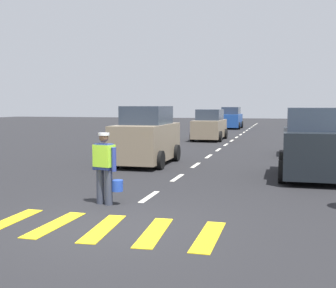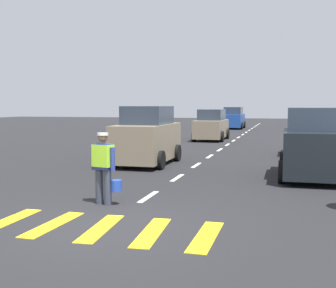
{
  "view_description": "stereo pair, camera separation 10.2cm",
  "coord_description": "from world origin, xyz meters",
  "px_view_note": "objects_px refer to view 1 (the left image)",
  "views": [
    {
      "loc": [
        3.24,
        -7.69,
        2.31
      ],
      "look_at": [
        -0.23,
        5.42,
        1.1
      ],
      "focal_mm": 46.92,
      "sensor_mm": 36.0,
      "label": 1
    },
    {
      "loc": [
        3.33,
        -7.66,
        2.31
      ],
      "look_at": [
        -0.23,
        5.42,
        1.1
      ],
      "focal_mm": 46.92,
      "sensor_mm": 36.0,
      "label": 2
    }
  ],
  "objects_px": {
    "car_oncoming_lead": "(147,137)",
    "car_oncoming_third": "(231,119)",
    "car_parked_far": "(307,135)",
    "car_parked_curbside": "(311,146)",
    "road_worker": "(105,165)",
    "car_oncoming_second": "(210,126)"
  },
  "relations": [
    {
      "from": "car_oncoming_second",
      "to": "car_parked_curbside",
      "type": "bearing_deg",
      "value": -68.52
    },
    {
      "from": "road_worker",
      "to": "car_oncoming_lead",
      "type": "relative_size",
      "value": 0.42
    },
    {
      "from": "car_parked_curbside",
      "to": "car_oncoming_second",
      "type": "distance_m",
      "value": 15.22
    },
    {
      "from": "car_oncoming_lead",
      "to": "car_oncoming_third",
      "type": "bearing_deg",
      "value": 89.67
    },
    {
      "from": "car_oncoming_lead",
      "to": "car_oncoming_second",
      "type": "relative_size",
      "value": 0.92
    },
    {
      "from": "car_parked_curbside",
      "to": "car_oncoming_third",
      "type": "xyz_separation_m",
      "value": [
        -5.86,
        28.59,
        -0.05
      ]
    },
    {
      "from": "road_worker",
      "to": "car_oncoming_third",
      "type": "height_order",
      "value": "car_oncoming_third"
    },
    {
      "from": "car_oncoming_lead",
      "to": "car_parked_far",
      "type": "relative_size",
      "value": 0.96
    },
    {
      "from": "road_worker",
      "to": "car_parked_far",
      "type": "xyz_separation_m",
      "value": [
        5.0,
        11.48,
        -0.01
      ]
    },
    {
      "from": "car_parked_far",
      "to": "car_oncoming_lead",
      "type": "bearing_deg",
      "value": -143.38
    },
    {
      "from": "car_oncoming_lead",
      "to": "road_worker",
      "type": "bearing_deg",
      "value": -80.27
    },
    {
      "from": "car_parked_far",
      "to": "car_oncoming_second",
      "type": "distance_m",
      "value": 9.68
    },
    {
      "from": "car_parked_far",
      "to": "road_worker",
      "type": "bearing_deg",
      "value": -113.51
    },
    {
      "from": "road_worker",
      "to": "car_oncoming_lead",
      "type": "xyz_separation_m",
      "value": [
        -1.18,
        6.89,
        0.12
      ]
    },
    {
      "from": "car_parked_far",
      "to": "car_oncoming_third",
      "type": "distance_m",
      "value": 23.01
    },
    {
      "from": "car_oncoming_second",
      "to": "car_oncoming_third",
      "type": "distance_m",
      "value": 14.43
    },
    {
      "from": "car_parked_far",
      "to": "car_parked_curbside",
      "type": "distance_m",
      "value": 6.38
    },
    {
      "from": "car_oncoming_third",
      "to": "car_parked_curbside",
      "type": "bearing_deg",
      "value": -78.42
    },
    {
      "from": "car_parked_far",
      "to": "car_parked_curbside",
      "type": "bearing_deg",
      "value": -91.53
    },
    {
      "from": "car_oncoming_lead",
      "to": "car_oncoming_third",
      "type": "xyz_separation_m",
      "value": [
        0.15,
        26.8,
        -0.07
      ]
    },
    {
      "from": "car_oncoming_lead",
      "to": "car_oncoming_second",
      "type": "xyz_separation_m",
      "value": [
        0.43,
        12.38,
        -0.11
      ]
    },
    {
      "from": "car_oncoming_third",
      "to": "car_parked_far",
      "type": "bearing_deg",
      "value": -74.82
    }
  ]
}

